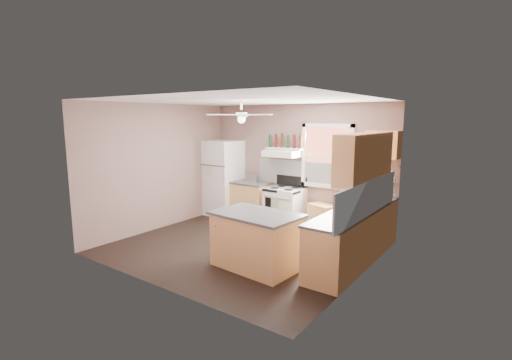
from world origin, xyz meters
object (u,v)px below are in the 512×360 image
Objects in this scene: refrigerator at (224,178)px; cart at (322,219)px; toaster at (252,178)px; island at (256,241)px; stove at (285,207)px.

refrigerator is 2.72m from cart.
toaster is 2.97m from island.
stove is (1.76, 0.04, -0.50)m from refrigerator.
toaster is at bearing 132.33° from island.
stove and island have the same top height.
refrigerator is 3.36× the size of cart.
toaster is (0.81, 0.07, 0.06)m from refrigerator.
stove is 1.56× the size of cart.
stove is 0.66× the size of island.
cart is (1.83, 0.04, -0.72)m from toaster.
refrigerator is 3.47m from island.
toaster is 1.96m from cart.
toaster is 0.33× the size of stove.
cart is 2.35m from island.
refrigerator is 2.15× the size of stove.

